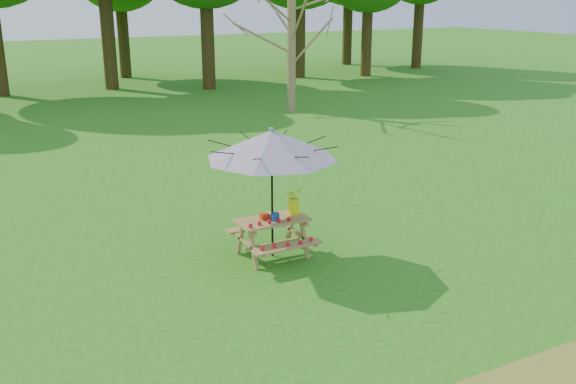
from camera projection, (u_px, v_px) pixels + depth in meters
name	position (u px, v px, depth m)	size (l,w,h in m)	color
ground	(138.00, 360.00, 7.84)	(120.00, 120.00, 0.00)	#207115
picnic_table	(272.00, 238.00, 10.86)	(1.20, 1.32, 0.67)	olive
patio_umbrella	(272.00, 145.00, 10.38)	(2.34, 2.34, 2.25)	black
produce_bins	(270.00, 216.00, 10.73)	(0.26, 0.37, 0.13)	red
tomatoes_row	(269.00, 222.00, 10.53)	(0.77, 0.13, 0.07)	red
flower_bucket	(294.00, 200.00, 10.96)	(0.35, 0.34, 0.46)	#FBFF0D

